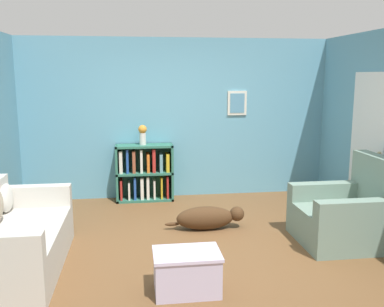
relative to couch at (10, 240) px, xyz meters
name	(u,v)px	position (x,y,z in m)	size (l,w,h in m)	color
ground_plane	(197,246)	(2.00, 0.37, -0.32)	(14.00, 14.00, 0.00)	brown
wall_back	(177,119)	(2.01, 2.62, 0.98)	(5.60, 0.13, 2.60)	#609EB7
couch	(10,240)	(0.00, 0.00, 0.00)	(0.90, 1.78, 0.84)	beige
bookshelf	(144,173)	(1.45, 2.39, 0.13)	(0.91, 0.34, 0.91)	#2D6B56
recliner_chair	(348,214)	(3.85, 0.26, 0.02)	(1.05, 0.98, 1.05)	gray
coffee_table	(187,271)	(1.76, -0.70, -0.11)	(0.62, 0.43, 0.40)	#BCB2D1
dog	(208,218)	(2.24, 0.91, -0.17)	(1.06, 0.28, 0.31)	#472D19
vase	(143,134)	(1.43, 2.38, 0.77)	(0.14, 0.14, 0.32)	silver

